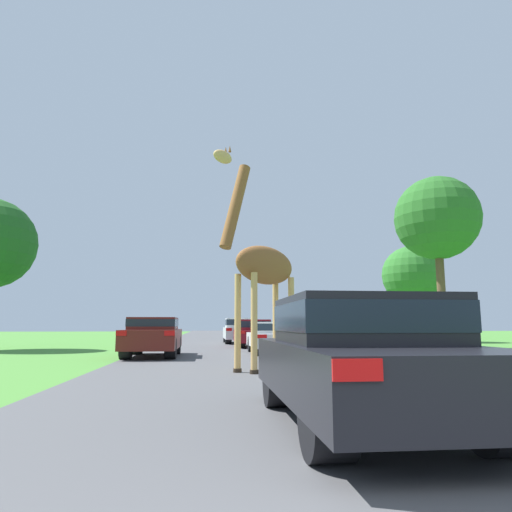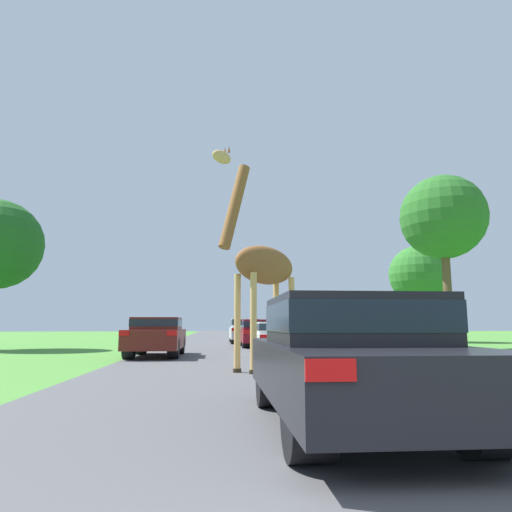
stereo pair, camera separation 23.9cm
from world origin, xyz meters
name	(u,v)px [view 1 (the left image)]	position (x,y,z in m)	size (l,w,h in m)	color
road	(229,342)	(0.00, 30.00, 0.00)	(8.36, 120.00, 0.00)	#4C4C4F
giraffe_near_road	(262,266)	(-0.14, 10.29, 2.54)	(2.38, 2.33, 5.24)	tan
car_lead_maroon	(362,355)	(0.26, 4.26, 0.76)	(1.85, 4.23, 1.40)	black
car_queue_right	(239,330)	(0.52, 27.28, 0.80)	(1.84, 4.65, 1.50)	silver
car_queue_left	(153,335)	(-3.33, 15.71, 0.73)	(1.77, 4.14, 1.35)	#561914
car_far_ahead	(276,336)	(1.20, 16.98, 0.66)	(1.92, 4.12, 1.20)	silver
car_verge_right	(253,332)	(0.86, 22.35, 0.72)	(1.74, 3.95, 1.36)	maroon
tree_left_edge	(412,276)	(12.09, 28.21, 4.33)	(3.89, 3.89, 6.33)	brown
tree_right_cluster	(437,219)	(9.57, 19.75, 6.19)	(4.04, 4.04, 8.25)	brown
sign_post	(409,322)	(5.70, 14.97, 1.19)	(0.70, 0.08, 1.70)	#4C3823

